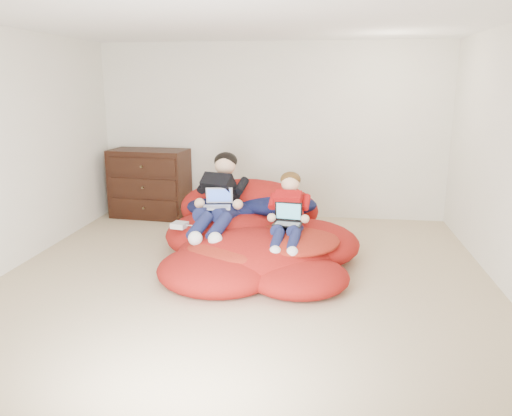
{
  "coord_description": "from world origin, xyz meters",
  "views": [
    {
      "loc": [
        0.76,
        -4.71,
        1.95
      ],
      "look_at": [
        0.09,
        0.17,
        0.7
      ],
      "focal_mm": 35.0,
      "sensor_mm": 36.0,
      "label": 1
    }
  ],
  "objects_px": {
    "dresser": "(150,183)",
    "laptop_white": "(218,202)",
    "beanbag_pile": "(254,238)",
    "older_boy": "(220,194)",
    "younger_boy": "(288,211)",
    "laptop_black": "(288,218)"
  },
  "relations": [
    {
      "from": "dresser",
      "to": "laptop_white",
      "type": "xyz_separation_m",
      "value": [
        1.36,
        -1.58,
        0.14
      ]
    },
    {
      "from": "dresser",
      "to": "beanbag_pile",
      "type": "distance_m",
      "value": 2.45
    },
    {
      "from": "beanbag_pile",
      "to": "older_boy",
      "type": "height_order",
      "value": "older_boy"
    },
    {
      "from": "older_boy",
      "to": "younger_boy",
      "type": "relative_size",
      "value": 1.35
    },
    {
      "from": "beanbag_pile",
      "to": "older_boy",
      "type": "bearing_deg",
      "value": 154.02
    },
    {
      "from": "dresser",
      "to": "younger_boy",
      "type": "xyz_separation_m",
      "value": [
        2.17,
        -1.81,
        0.13
      ]
    },
    {
      "from": "older_boy",
      "to": "laptop_white",
      "type": "bearing_deg",
      "value": -90.0
    },
    {
      "from": "laptop_black",
      "to": "older_boy",
      "type": "bearing_deg",
      "value": 153.17
    },
    {
      "from": "younger_boy",
      "to": "laptop_black",
      "type": "bearing_deg",
      "value": -90.0
    },
    {
      "from": "laptop_white",
      "to": "older_boy",
      "type": "bearing_deg",
      "value": 90.0
    },
    {
      "from": "beanbag_pile",
      "to": "younger_boy",
      "type": "relative_size",
      "value": 2.41
    },
    {
      "from": "dresser",
      "to": "laptop_white",
      "type": "relative_size",
      "value": 3.34
    },
    {
      "from": "older_boy",
      "to": "laptop_white",
      "type": "distance_m",
      "value": 0.14
    },
    {
      "from": "younger_boy",
      "to": "older_boy",
      "type": "bearing_deg",
      "value": 156.67
    },
    {
      "from": "younger_boy",
      "to": "laptop_white",
      "type": "bearing_deg",
      "value": 164.21
    },
    {
      "from": "dresser",
      "to": "laptop_white",
      "type": "distance_m",
      "value": 2.09
    },
    {
      "from": "older_boy",
      "to": "laptop_black",
      "type": "relative_size",
      "value": 4.12
    },
    {
      "from": "beanbag_pile",
      "to": "laptop_black",
      "type": "xyz_separation_m",
      "value": [
        0.39,
        -0.21,
        0.3
      ]
    },
    {
      "from": "older_boy",
      "to": "younger_boy",
      "type": "height_order",
      "value": "older_boy"
    },
    {
      "from": "younger_boy",
      "to": "laptop_black",
      "type": "height_order",
      "value": "younger_boy"
    },
    {
      "from": "beanbag_pile",
      "to": "laptop_white",
      "type": "height_order",
      "value": "laptop_white"
    },
    {
      "from": "dresser",
      "to": "beanbag_pile",
      "type": "bearing_deg",
      "value": -43.14
    }
  ]
}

